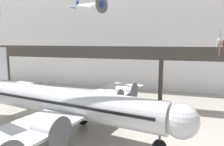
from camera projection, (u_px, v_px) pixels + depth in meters
hangar_back_wall at (167, 29)px, 45.48m from camera, size 140.00×3.00×25.93m
mezzanine_walkway at (161, 57)px, 33.59m from camera, size 110.00×3.20×9.61m
airliner_silver_main at (67, 103)px, 24.93m from camera, size 28.88×33.15×9.59m
suspended_plane_white_twin at (89, 7)px, 39.22m from camera, size 7.31×8.40×5.80m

